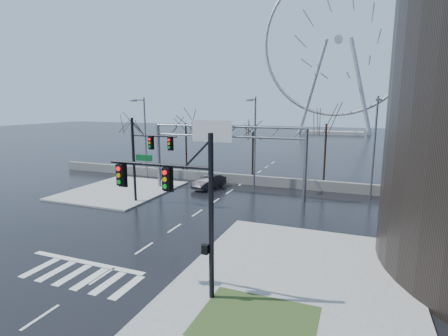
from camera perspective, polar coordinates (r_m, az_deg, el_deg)
The scene contains 18 objects.
ground at distance 23.87m, azimuth -12.89°, elevation -12.65°, with size 260.00×260.00×0.00m, color black.
sidewalk_right_ext at distance 22.20m, azimuth 13.02°, elevation -14.27°, with size 12.00×10.00×0.15m, color gray.
sidewalk_far at distance 39.29m, azimuth -16.46°, elevation -3.51°, with size 10.00×12.00×0.15m, color gray.
grass_strip at distance 16.31m, azimuth 5.31°, elevation -23.52°, with size 5.00×4.00×0.02m, color #283C19.
barrier_wall at distance 41.01m, azimuth 2.85°, elevation -1.83°, with size 52.00×0.50×1.10m, color slate.
signal_mast_near at distance 16.46m, azimuth -6.54°, elevation -5.07°, with size 5.52×0.41×8.00m.
signal_mast_far at distance 33.01m, azimuth -13.01°, elevation 2.47°, with size 4.72×0.41×8.00m.
sign_gantry at distance 35.70m, azimuth -0.21°, elevation 3.88°, with size 16.36×0.40×7.60m.
streetlight_left at distance 43.90m, azimuth -12.98°, elevation 5.77°, with size 0.50×2.55×10.00m.
streetlight_mid at distance 37.88m, azimuth 4.93°, elevation 5.30°, with size 0.50×2.55×10.00m.
streetlight_right at distance 36.40m, azimuth 23.42°, elevation 4.27°, with size 0.50×2.55×10.00m.
tree_far_left at distance 52.13m, azimuth -14.86°, elevation 6.04°, with size 3.50×3.50×7.00m.
tree_left at distance 46.94m, azimuth -6.25°, elevation 6.37°, with size 3.75×3.75×7.50m.
tree_center at distance 44.56m, azimuth 4.74°, elevation 5.14°, with size 3.25×3.25×6.50m.
tree_right at distance 41.82m, azimuth 16.33°, elevation 5.85°, with size 3.90×3.90×7.80m.
tree_far_right at distance 42.46m, azimuth 27.17°, elevation 4.10°, with size 3.40×3.40×6.80m.
ferris_wheel at distance 114.56m, azimuth 18.14°, elevation 18.41°, with size 45.00×6.00×50.91m.
car at distance 38.78m, azimuth -2.44°, elevation -2.26°, with size 1.57×4.50×1.48m, color black.
Camera 1 is at (12.58, -18.05, 9.25)m, focal length 28.00 mm.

